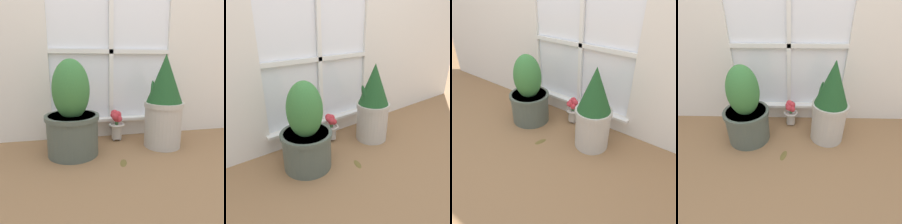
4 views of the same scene
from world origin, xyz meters
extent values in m
plane|color=olive|center=(0.00, 0.00, 0.00)|extent=(10.00, 10.00, 0.00)
cube|color=silver|center=(0.00, 0.60, 0.08)|extent=(1.02, 0.05, 0.17)
cube|color=white|center=(0.00, 0.61, 0.74)|extent=(1.02, 0.02, 1.13)
cube|color=white|center=(0.00, 0.58, 0.74)|extent=(0.04, 0.02, 1.13)
cube|color=white|center=(0.00, 0.58, 0.74)|extent=(1.02, 0.02, 0.04)
cube|color=white|center=(0.00, 0.55, 0.16)|extent=(1.08, 0.06, 0.02)
cylinder|color=#4C564C|center=(-0.35, 0.24, 0.15)|extent=(0.36, 0.36, 0.29)
cylinder|color=#4C564C|center=(-0.35, 0.24, 0.28)|extent=(0.38, 0.38, 0.03)
cylinder|color=#38281E|center=(-0.35, 0.24, 0.29)|extent=(0.33, 0.33, 0.01)
ellipsoid|color=#387538|center=(-0.35, 0.24, 0.47)|extent=(0.26, 0.26, 0.42)
ellipsoid|color=#387538|center=(-0.34, 0.33, 0.39)|extent=(0.13, 0.04, 0.20)
cylinder|color=#B7B2A8|center=(0.35, 0.26, 0.18)|extent=(0.28, 0.28, 0.35)
cylinder|color=#B7B2A8|center=(0.35, 0.26, 0.34)|extent=(0.30, 0.30, 0.04)
cylinder|color=#38281E|center=(0.35, 0.26, 0.35)|extent=(0.26, 0.26, 0.01)
cone|color=#1E4C23|center=(0.35, 0.26, 0.53)|extent=(0.27, 0.27, 0.36)
ellipsoid|color=#1E4C23|center=(0.26, 0.29, 0.44)|extent=(0.09, 0.16, 0.17)
sphere|color=#BCB7AD|center=(0.02, 0.48, 0.01)|extent=(0.02, 0.02, 0.02)
sphere|color=#BCB7AD|center=(-0.01, 0.43, 0.01)|extent=(0.02, 0.02, 0.02)
sphere|color=#BCB7AD|center=(0.05, 0.43, 0.01)|extent=(0.02, 0.02, 0.02)
cylinder|color=#BCB7AD|center=(0.02, 0.45, 0.08)|extent=(0.08, 0.08, 0.12)
torus|color=#BCB7AD|center=(0.02, 0.45, 0.14)|extent=(0.13, 0.13, 0.02)
cylinder|color=#386633|center=(0.02, 0.45, 0.17)|extent=(0.03, 0.03, 0.06)
sphere|color=#C6333D|center=(0.02, 0.45, 0.19)|extent=(0.06, 0.06, 0.06)
sphere|color=#C6333D|center=(0.03, 0.46, 0.22)|extent=(0.06, 0.06, 0.06)
sphere|color=#C6333D|center=(0.01, 0.47, 0.23)|extent=(0.06, 0.06, 0.06)
sphere|color=#C6333D|center=(-0.01, 0.46, 0.22)|extent=(0.05, 0.05, 0.05)
sphere|color=#C6333D|center=(0.00, 0.42, 0.21)|extent=(0.06, 0.06, 0.06)
sphere|color=#C6333D|center=(0.04, 0.43, 0.19)|extent=(0.05, 0.05, 0.05)
ellipsoid|color=brown|center=(-0.03, 0.02, 0.00)|extent=(0.07, 0.12, 0.01)
camera|label=1|loc=(-0.37, -1.27, 0.66)|focal=35.00mm
camera|label=2|loc=(-0.99, -1.03, 1.05)|focal=35.00mm
camera|label=3|loc=(1.04, -1.07, 1.25)|focal=35.00mm
camera|label=4|loc=(0.05, -0.99, 1.06)|focal=28.00mm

